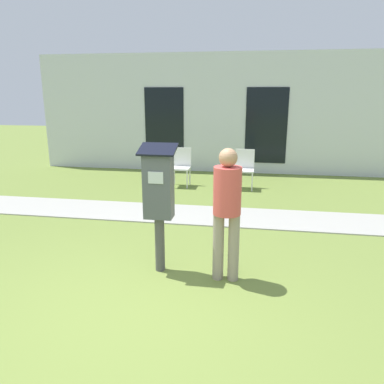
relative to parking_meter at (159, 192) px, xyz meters
name	(u,v)px	position (x,y,z in m)	size (l,w,h in m)	color
ground_plane	(137,309)	(-0.02, -0.91, -1.02)	(40.00, 40.00, 0.00)	olive
sidewalk	(189,214)	(-0.02, 2.21, -1.01)	(12.00, 1.10, 0.02)	#A3A099
building_facade	(215,114)	(-0.02, 6.24, 0.58)	(10.00, 0.26, 3.20)	silver
parking_meter	(159,192)	(0.00, 0.00, 0.00)	(0.44, 0.31, 1.59)	#4C4C4C
person_standing	(227,205)	(0.83, -0.10, -0.09)	(0.32, 0.32, 1.58)	gray
outdoor_chair_left	(181,164)	(-0.60, 4.39, -0.49)	(0.44, 0.44, 0.90)	white
outdoor_chair_middle	(244,166)	(0.89, 4.39, -0.49)	(0.44, 0.44, 0.90)	white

